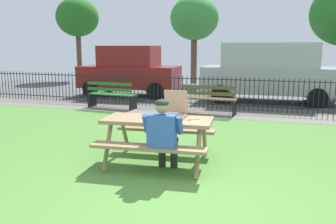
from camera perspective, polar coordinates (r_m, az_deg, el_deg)
ground at (r=5.75m, az=7.19°, el=-9.30°), size 28.00×10.87×0.02m
cobblestone_walkway at (r=10.29m, az=11.97°, el=-0.47°), size 28.00×1.40×0.01m
street_asphalt at (r=14.09m, az=13.54°, el=2.43°), size 28.00×6.33×0.01m
picnic_table_foreground at (r=5.82m, az=-1.68°, el=-2.73°), size 1.92×1.62×0.79m
pizza_box_open at (r=5.81m, az=0.92°, el=-0.13°), size 0.41×0.47×0.45m
pizza_slice_on_table at (r=5.58m, az=4.42°, el=-1.45°), size 0.26×0.28×0.02m
adult_at_table at (r=5.28m, az=-0.76°, el=-3.45°), size 0.63×0.61×1.19m
iron_fence_streetside at (r=10.90m, az=12.45°, el=2.93°), size 18.69×0.03×1.03m
park_bench_left at (r=11.23m, az=-9.24°, el=2.71°), size 1.63×0.60×0.85m
park_bench_center at (r=10.22m, az=6.71°, el=2.00°), size 1.62×0.56×0.85m
parked_car_far_left at (r=14.06m, az=-6.30°, el=6.81°), size 3.97×1.97×1.98m
parked_car_left at (r=12.87m, az=16.26°, el=6.48°), size 4.60×1.95×2.08m
far_tree_left at (r=21.38m, az=-14.65°, el=14.72°), size 2.44×2.44×4.71m
far_tree_midleft at (r=18.69m, az=4.35°, el=15.01°), size 2.50×2.50×4.53m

